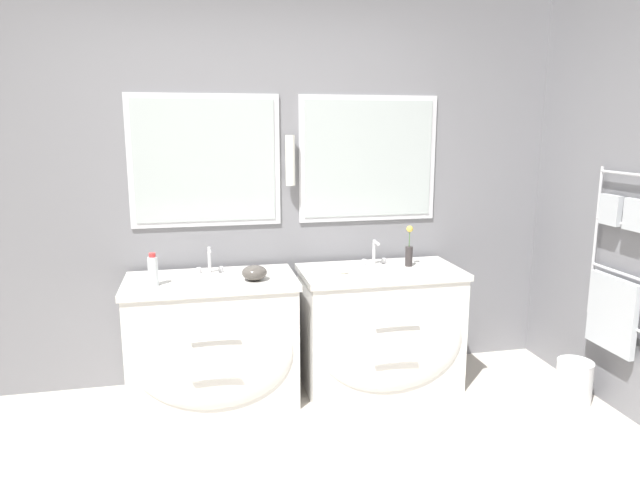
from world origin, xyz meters
name	(u,v)px	position (x,y,z in m)	size (l,w,h in m)	color
wall_back	(244,188)	(0.01, 1.72, 1.31)	(5.92, 0.14, 2.60)	slate
wall_right	(635,199)	(2.19, 0.76, 1.29)	(0.13, 3.53, 2.60)	slate
vanity_left	(213,341)	(-0.24, 1.33, 0.40)	(1.04, 0.62, 0.79)	white
vanity_right	(381,328)	(0.85, 1.33, 0.40)	(1.04, 0.62, 0.79)	white
faucet_left	(210,261)	(-0.24, 1.51, 0.87)	(0.17, 0.11, 0.17)	silver
faucet_right	(374,253)	(0.85, 1.51, 0.87)	(0.17, 0.11, 0.17)	silver
toiletry_bottle	(153,270)	(-0.57, 1.28, 0.88)	(0.06, 0.06, 0.20)	silver
amenity_bowl	(254,273)	(0.02, 1.28, 0.84)	(0.15, 0.15, 0.09)	#4C4742
flower_vase	(409,250)	(1.06, 1.41, 0.90)	(0.05, 0.05, 0.27)	#332D2D
soap_dish	(344,275)	(0.57, 1.22, 0.81)	(0.10, 0.07, 0.04)	white
waste_bin	(574,381)	(1.96, 0.84, 0.14)	(0.22, 0.22, 0.27)	silver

